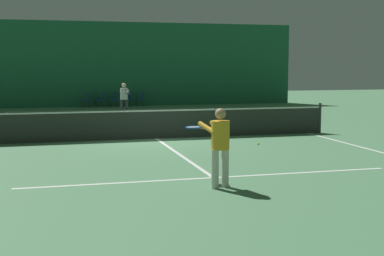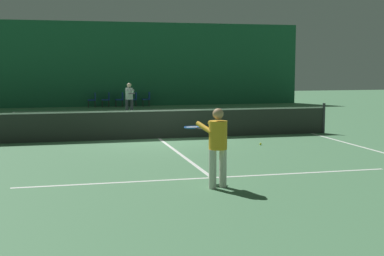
# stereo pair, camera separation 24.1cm
# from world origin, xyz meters

# --- Properties ---
(ground_plane) EXTENTS (60.00, 60.00, 0.00)m
(ground_plane) POSITION_xyz_m (0.00, 0.00, 0.00)
(ground_plane) COLOR #4C7F56
(backdrop_curtain) EXTENTS (23.00, 0.12, 4.95)m
(backdrop_curtain) POSITION_xyz_m (0.00, 14.62, 2.47)
(backdrop_curtain) COLOR #1E5B3D
(backdrop_curtain) RESTS_ON ground
(court_line_baseline_far) EXTENTS (11.00, 0.10, 0.00)m
(court_line_baseline_far) POSITION_xyz_m (0.00, 11.90, 0.00)
(court_line_baseline_far) COLOR white
(court_line_baseline_far) RESTS_ON ground
(court_line_service_far) EXTENTS (8.25, 0.10, 0.00)m
(court_line_service_far) POSITION_xyz_m (0.00, 6.40, 0.00)
(court_line_service_far) COLOR white
(court_line_service_far) RESTS_ON ground
(court_line_service_near) EXTENTS (8.25, 0.10, 0.00)m
(court_line_service_near) POSITION_xyz_m (0.00, -6.40, 0.00)
(court_line_service_near) COLOR white
(court_line_service_near) RESTS_ON ground
(court_line_sideline_right) EXTENTS (0.10, 23.80, 0.00)m
(court_line_sideline_right) POSITION_xyz_m (5.50, 0.00, 0.00)
(court_line_sideline_right) COLOR white
(court_line_sideline_right) RESTS_ON ground
(court_line_centre) EXTENTS (0.10, 12.80, 0.00)m
(court_line_centre) POSITION_xyz_m (0.00, 0.00, 0.00)
(court_line_centre) COLOR white
(court_line_centre) RESTS_ON ground
(tennis_net) EXTENTS (12.00, 0.10, 1.07)m
(tennis_net) POSITION_xyz_m (0.00, 0.00, 0.51)
(tennis_net) COLOR #2D332D
(tennis_net) RESTS_ON ground
(player_near) EXTENTS (0.74, 1.35, 1.57)m
(player_near) POSITION_xyz_m (-0.17, -7.29, 0.92)
(player_near) COLOR beige
(player_near) RESTS_ON ground
(player_far) EXTENTS (0.39, 1.30, 1.56)m
(player_far) POSITION_xyz_m (0.12, 8.66, 0.91)
(player_far) COLOR #2D2D38
(player_far) RESTS_ON ground
(courtside_chair_0) EXTENTS (0.44, 0.44, 0.84)m
(courtside_chair_0) POSITION_xyz_m (-1.31, 14.07, 0.49)
(courtside_chair_0) COLOR #2D2D2D
(courtside_chair_0) RESTS_ON ground
(courtside_chair_1) EXTENTS (0.44, 0.44, 0.84)m
(courtside_chair_1) POSITION_xyz_m (-0.52, 14.07, 0.49)
(courtside_chair_1) COLOR #2D2D2D
(courtside_chair_1) RESTS_ON ground
(courtside_chair_2) EXTENTS (0.44, 0.44, 0.84)m
(courtside_chair_2) POSITION_xyz_m (0.27, 14.07, 0.49)
(courtside_chair_2) COLOR #2D2D2D
(courtside_chair_2) RESTS_ON ground
(courtside_chair_3) EXTENTS (0.44, 0.44, 0.84)m
(courtside_chair_3) POSITION_xyz_m (1.06, 14.07, 0.49)
(courtside_chair_3) COLOR #2D2D2D
(courtside_chair_3) RESTS_ON ground
(courtside_chair_4) EXTENTS (0.44, 0.44, 0.84)m
(courtside_chair_4) POSITION_xyz_m (1.85, 14.07, 0.49)
(courtside_chair_4) COLOR #2D2D2D
(courtside_chair_4) RESTS_ON ground
(tennis_ball) EXTENTS (0.07, 0.07, 0.07)m
(tennis_ball) POSITION_xyz_m (2.73, -2.17, 0.03)
(tennis_ball) COLOR #D1DB33
(tennis_ball) RESTS_ON ground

